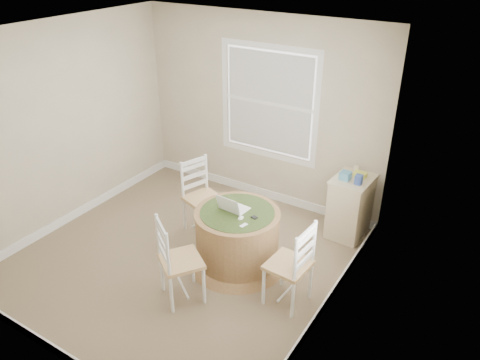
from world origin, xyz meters
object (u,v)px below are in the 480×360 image
Objects in this scene: round_table at (237,235)px; chair_left at (203,198)px; chair_near at (181,260)px; laptop at (233,207)px; chair_right at (288,264)px; corner_chest at (350,206)px.

chair_left reaches higher than round_table.
laptop is at bearing -62.76° from chair_near.
chair_right is at bearing -5.59° from round_table.
round_table is at bearing -105.49° from chair_right.
chair_near is at bearing -57.42° from chair_right.
chair_left is (-0.74, 0.35, 0.10)m from round_table.
chair_left is 1.65m from chair_right.
chair_right is (0.96, 0.52, 0.00)m from chair_near.
corner_chest reaches higher than round_table.
corner_chest is at bearing -41.32° from chair_left.
chair_left is 1.19× the size of corner_chest.
chair_left is 2.98× the size of laptop.
chair_near is 0.87m from laptop.
round_table is 1.44× the size of corner_chest.
corner_chest is at bearing -122.90° from laptop.
chair_left is 1.00× the size of chair_near.
round_table is at bearing -122.04° from corner_chest.
chair_left is at bearing -108.40° from chair_right.
chair_near is (0.56, -1.15, 0.00)m from chair_left.
chair_left is at bearing -29.47° from chair_near.
round_table is 0.83m from chair_near.
chair_right reaches higher than laptop.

